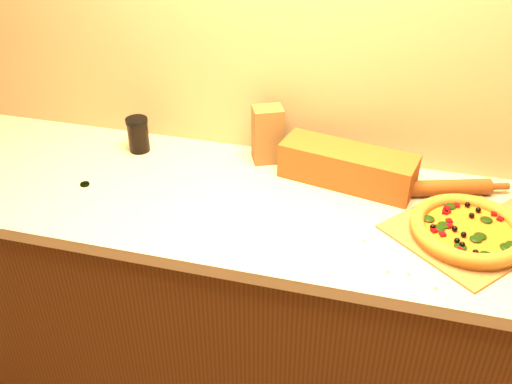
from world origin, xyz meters
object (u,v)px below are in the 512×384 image
at_px(pizza, 468,230).
at_px(dark_jar, 138,135).
at_px(rolling_pin, 449,188).
at_px(pizza_peel, 470,231).

xyz_separation_m(pizza, dark_jar, (-1.11, 0.23, 0.03)).
relative_size(rolling_pin, dark_jar, 2.95).
relative_size(pizza_peel, pizza, 1.62).
distance_m(rolling_pin, dark_jar, 1.07).
height_order(pizza, rolling_pin, pizza).
bearing_deg(pizza, dark_jar, 168.12).
bearing_deg(rolling_pin, pizza_peel, -72.80).
distance_m(pizza, rolling_pin, 0.22).
bearing_deg(dark_jar, rolling_pin, -0.89).
bearing_deg(rolling_pin, pizza, -77.69).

